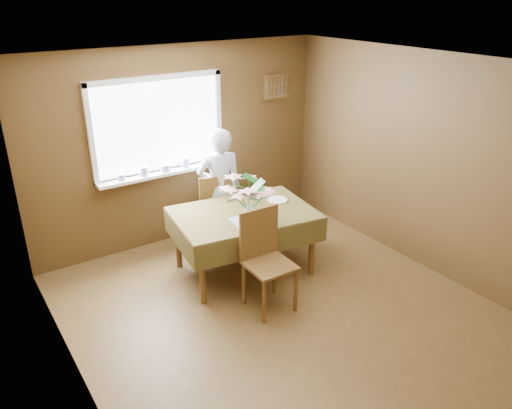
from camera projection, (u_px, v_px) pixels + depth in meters
floor at (286, 315)px, 5.14m from camera, size 4.50×4.50×0.00m
ceiling at (293, 67)px, 4.14m from camera, size 4.50×4.50×0.00m
wall_back at (182, 146)px, 6.35m from camera, size 4.00×0.00×4.00m
wall_left at (70, 266)px, 3.62m from camera, size 0.00×4.50×4.50m
wall_right at (429, 165)px, 5.66m from camera, size 0.00×4.50×4.50m
window_assembly at (161, 143)px, 6.12m from camera, size 1.72×0.20×1.22m
spoon_rack at (276, 87)px, 6.82m from camera, size 0.44×0.05×0.33m
dining_table at (244, 219)px, 5.70m from camera, size 1.71×1.28×0.77m
chair_far at (214, 207)px, 6.37m from camera, size 0.52×0.52×0.97m
chair_near at (265, 256)px, 5.12m from camera, size 0.47×0.47×1.06m
seated_woman at (220, 189)px, 6.25m from camera, size 0.65×0.51×1.56m
flower_bouquet at (249, 194)px, 5.40m from camera, size 0.51×0.51×0.44m
side_plate at (278, 200)px, 5.96m from camera, size 0.28×0.28×0.01m
table_knife at (264, 214)px, 5.59m from camera, size 0.07×0.21×0.00m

